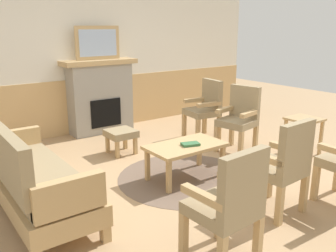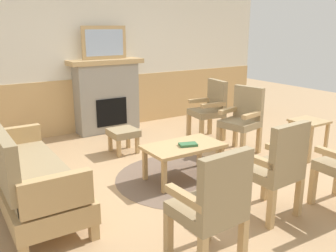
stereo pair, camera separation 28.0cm
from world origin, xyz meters
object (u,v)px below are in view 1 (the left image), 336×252
Objects in this scene: fireplace at (100,96)px; footstool at (121,135)px; book_on_table at (190,144)px; armchair_front_center at (283,163)px; side_table at (304,126)px; armchair_near_fireplace at (205,106)px; armchair_by_window_left at (240,116)px; framed_picture at (98,43)px; couch at (32,178)px; armchair_front_left at (229,202)px; coffee_table at (186,149)px.

fireplace is 1.30m from footstool.
armchair_front_center is at bearing -80.78° from book_on_table.
footstool is at bearing 143.11° from side_table.
armchair_near_fireplace is 0.80m from armchair_by_window_left.
armchair_by_window_left is at bearing 133.35° from side_table.
footstool is at bearing -103.23° from framed_picture.
framed_picture is 2.11m from armchair_near_fireplace.
framed_picture is at bearing 50.78° from couch.
fireplace is 1.33× the size of armchair_front_left.
framed_picture reaches higher than armchair_front_center.
armchair_front_center is (1.02, 0.26, 0.00)m from armchair_front_left.
side_table is (2.14, -1.61, 0.15)m from footstool.
footstool is 0.41× the size of armchair_front_left.
side_table is (0.64, -0.67, -0.10)m from armchair_by_window_left.
couch is 1.83m from book_on_table.
framed_picture is at bearing 76.77° from footstool.
fireplace reaches higher than armchair_front_center.
footstool is (-0.20, 1.27, -0.10)m from coffee_table.
footstool is (1.59, 1.09, -0.11)m from couch.
couch is 1.93m from footstool.
armchair_by_window_left is at bearing 55.34° from armchair_front_center.
armchair_front_left is (-0.82, -1.45, 0.08)m from book_on_table.
armchair_front_left is at bearing -156.90° from side_table.
framed_picture is at bearing 88.54° from book_on_table.
armchair_front_left is at bearing -129.02° from armchair_near_fireplace.
book_on_table is at bearing 99.22° from armchair_front_center.
armchair_by_window_left is 1.78× the size of side_table.
framed_picture is 1.45× the size of side_table.
footstool is (-0.22, 1.33, -0.17)m from book_on_table.
couch and armchair_front_left have the same top height.
book_on_table reaches higher than coffee_table.
armchair_near_fireplace is at bearing 50.98° from armchair_front_left.
armchair_by_window_left and armchair_front_center have the same top height.
armchair_front_left is at bearing -117.92° from coffee_table.
framed_picture is 2.00× the size of footstool.
fireplace reaches higher than book_on_table.
fireplace is 1.62× the size of framed_picture.
armchair_front_left is (0.99, -1.69, 0.14)m from couch.
coffee_table is 0.98× the size of armchair_near_fireplace.
armchair_front_center is 1.95m from side_table.
armchair_by_window_left is 1.92m from armchair_front_center.
side_table is (3.73, -0.52, 0.04)m from couch.
book_on_table is at bearing -7.60° from couch.
armchair_by_window_left is (1.51, -0.93, 0.25)m from footstool.
armchair_near_fireplace reaches higher than side_table.
side_table is at bearing -56.69° from fireplace.
armchair_front_center reaches higher than side_table.
armchair_near_fireplace is at bearing -47.32° from fireplace.
framed_picture is 0.83× the size of coffee_table.
armchair_near_fireplace is (3.13, 0.95, 0.14)m from couch.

